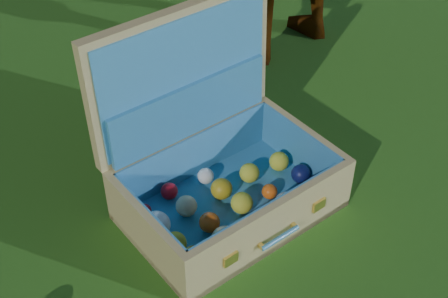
% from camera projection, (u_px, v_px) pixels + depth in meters
% --- Properties ---
extents(ground, '(60.00, 60.00, 0.00)m').
position_uv_depth(ground, '(296.00, 226.00, 1.83)').
color(ground, '#215114').
rests_on(ground, ground).
extents(suitcase, '(0.73, 0.66, 0.58)m').
position_uv_depth(suitcase, '(214.00, 158.00, 1.80)').
color(suitcase, tan).
rests_on(suitcase, ground).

